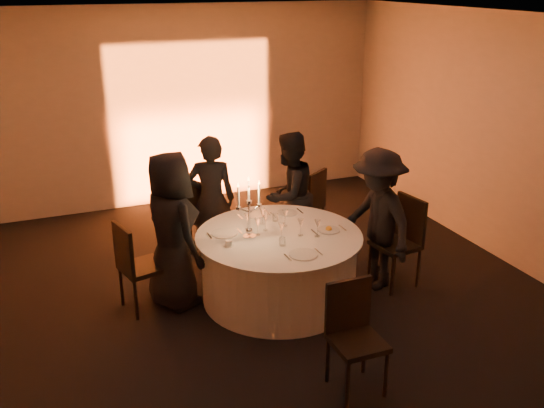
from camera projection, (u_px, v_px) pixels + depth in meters
name	position (u px, v px, depth m)	size (l,w,h in m)	color
floor	(279.00, 297.00, 6.78)	(7.00, 7.00, 0.00)	black
ceiling	(280.00, 18.00, 5.71)	(7.00, 7.00, 0.00)	silver
wall_back	(191.00, 106.00, 9.28)	(7.00, 7.00, 0.00)	#BBB5AE
wall_front	(534.00, 354.00, 3.21)	(7.00, 7.00, 0.00)	#BBB5AE
wall_right	(508.00, 141.00, 7.30)	(7.00, 7.00, 0.00)	#BBB5AE
uplighter_fixture	(200.00, 201.00, 9.53)	(0.25, 0.12, 0.10)	black
banquet_table	(279.00, 267.00, 6.64)	(1.80, 1.80, 0.77)	black
chair_left	(135.00, 262.00, 6.34)	(0.53, 0.53, 0.99)	black
chair_back_left	(204.00, 212.00, 7.75)	(0.51, 0.51, 0.95)	black
chair_back_right	(310.00, 201.00, 8.08)	(0.60, 0.60, 0.98)	black
chair_right	(402.00, 236.00, 6.91)	(0.52, 0.52, 1.04)	black
chair_front	(353.00, 330.00, 5.16)	(0.43, 0.43, 0.97)	black
guest_left	(172.00, 231.00, 6.37)	(0.84, 0.55, 1.72)	black
guest_back_left	(211.00, 199.00, 7.42)	(0.59, 0.39, 1.61)	black
guest_back_right	(289.00, 195.00, 7.57)	(0.78, 0.61, 1.60)	black
guest_right	(377.00, 219.00, 6.78)	(1.06, 0.61, 1.63)	black
plate_left	(225.00, 233.00, 6.51)	(0.36, 0.29, 0.01)	white
plate_back_left	(254.00, 215.00, 7.02)	(0.36, 0.25, 0.01)	white
plate_back_right	(287.00, 213.00, 7.07)	(0.35, 0.25, 0.01)	white
plate_right	(329.00, 229.00, 6.59)	(0.36, 0.24, 0.08)	white
plate_front	(303.00, 254.00, 6.02)	(0.36, 0.29, 0.01)	white
coffee_cup	(229.00, 243.00, 6.22)	(0.11, 0.11, 0.07)	white
candelabra	(249.00, 217.00, 6.35)	(0.28, 0.14, 0.68)	silver
wine_glass_a	(258.00, 223.00, 6.44)	(0.07, 0.07, 0.19)	white
wine_glass_b	(262.00, 213.00, 6.73)	(0.07, 0.07, 0.19)	white
wine_glass_c	(318.00, 224.00, 6.41)	(0.07, 0.07, 0.19)	white
wine_glass_d	(301.00, 224.00, 6.43)	(0.07, 0.07, 0.19)	white
wine_glass_e	(265.00, 219.00, 6.56)	(0.07, 0.07, 0.19)	white
wine_glass_f	(285.00, 214.00, 6.67)	(0.07, 0.07, 0.19)	white
wine_glass_g	(247.00, 218.00, 6.58)	(0.07, 0.07, 0.19)	white
wine_glass_h	(281.00, 228.00, 6.33)	(0.07, 0.07, 0.19)	white
tumbler_a	(282.00, 241.00, 6.23)	(0.07, 0.07, 0.09)	white
tumbler_b	(275.00, 217.00, 6.84)	(0.07, 0.07, 0.09)	white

